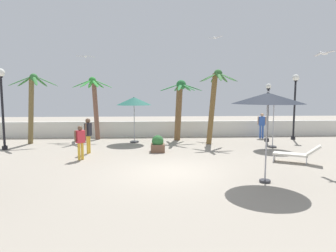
{
  "coord_description": "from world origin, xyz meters",
  "views": [
    {
      "loc": [
        -0.82,
        -11.01,
        2.94
      ],
      "look_at": [
        0.0,
        3.27,
        1.4
      ],
      "focal_mm": 31.95,
      "sensor_mm": 36.0,
      "label": 1
    }
  ],
  "objects": [
    {
      "name": "guest_0",
      "position": [
        -3.97,
        2.34,
        0.92
      ],
      "size": [
        0.45,
        0.42,
        1.54
      ],
      "color": "gold",
      "rests_on": "ground_plane"
    },
    {
      "name": "lamp_post_2",
      "position": [
        6.35,
        6.95,
        2.07
      ],
      "size": [
        0.33,
        0.33,
        3.57
      ],
      "color": "black",
      "rests_on": "ground_plane"
    },
    {
      "name": "guest_1",
      "position": [
        -3.91,
        3.78,
        1.07
      ],
      "size": [
        0.32,
        0.54,
        1.75
      ],
      "color": "gold",
      "rests_on": "ground_plane"
    },
    {
      "name": "ground_plane",
      "position": [
        0.0,
        0.0,
        0.0
      ],
      "size": [
        56.0,
        56.0,
        0.0
      ],
      "primitive_type": "plane",
      "color": "#9E9384"
    },
    {
      "name": "palm_tree_3",
      "position": [
        0.99,
        7.85,
        2.44
      ],
      "size": [
        2.76,
        2.76,
        3.82
      ],
      "color": "brown",
      "rests_on": "ground_plane"
    },
    {
      "name": "guest_2",
      "position": [
        6.54,
        8.34,
        1.02
      ],
      "size": [
        0.55,
        0.31,
        1.67
      ],
      "color": "#3359B2",
      "rests_on": "ground_plane"
    },
    {
      "name": "seagull_0",
      "position": [
        3.76,
        10.46,
        6.91
      ],
      "size": [
        0.9,
        0.92,
        0.14
      ],
      "color": "white"
    },
    {
      "name": "lamp_post_0",
      "position": [
        -8.56,
        5.04,
        2.9
      ],
      "size": [
        0.44,
        0.44,
        4.25
      ],
      "color": "black",
      "rests_on": "ground_plane"
    },
    {
      "name": "patio_umbrella_0",
      "position": [
        5.86,
        4.88,
        2.33
      ],
      "size": [
        2.01,
        2.01,
        2.67
      ],
      "color": "#333338",
      "rests_on": "ground_plane"
    },
    {
      "name": "planter",
      "position": [
        -0.48,
        4.01,
        0.38
      ],
      "size": [
        0.7,
        0.7,
        0.85
      ],
      "color": "brown",
      "rests_on": "ground_plane"
    },
    {
      "name": "palm_tree_0",
      "position": [
        -7.77,
        6.95,
        2.61
      ],
      "size": [
        2.61,
        2.6,
        4.12
      ],
      "color": "brown",
      "rests_on": "ground_plane"
    },
    {
      "name": "patio_umbrella_3",
      "position": [
        2.98,
        -1.48,
        2.78
      ],
      "size": [
        2.34,
        2.34,
        3.04
      ],
      "color": "#333338",
      "rests_on": "ground_plane"
    },
    {
      "name": "patio_umbrella_1",
      "position": [
        -1.83,
        7.07,
        2.48
      ],
      "size": [
        2.1,
        2.1,
        2.79
      ],
      "color": "#333338",
      "rests_on": "ground_plane"
    },
    {
      "name": "seagull_1",
      "position": [
        6.23,
        1.0,
        4.59
      ],
      "size": [
        0.39,
        1.16,
        0.15
      ],
      "color": "white"
    },
    {
      "name": "boundary_wall",
      "position": [
        0.0,
        9.35,
        0.54
      ],
      "size": [
        25.2,
        0.3,
        1.08
      ],
      "primitive_type": "cube",
      "color": "silver",
      "rests_on": "ground_plane"
    },
    {
      "name": "lamp_post_1",
      "position": [
        8.39,
        7.66,
        2.77
      ],
      "size": [
        0.42,
        0.42,
        4.18
      ],
      "color": "black",
      "rests_on": "ground_plane"
    },
    {
      "name": "seagull_2",
      "position": [
        -5.22,
        9.92,
        5.48
      ],
      "size": [
        1.23,
        0.38,
        0.15
      ],
      "color": "white"
    },
    {
      "name": "palm_tree_1",
      "position": [
        2.86,
        6.21,
        2.76
      ],
      "size": [
        2.21,
        2.31,
        4.35
      ],
      "color": "brown",
      "rests_on": "ground_plane"
    },
    {
      "name": "palm_tree_2",
      "position": [
        -4.43,
        8.45,
        2.57
      ],
      "size": [
        2.56,
        2.42,
        4.02
      ],
      "color": "brown",
      "rests_on": "ground_plane"
    },
    {
      "name": "lounge_chair_0",
      "position": [
        5.4,
        1.22,
        0.39
      ],
      "size": [
        1.91,
        1.39,
        0.84
      ],
      "color": "#B7B7BC",
      "rests_on": "ground_plane"
    }
  ]
}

